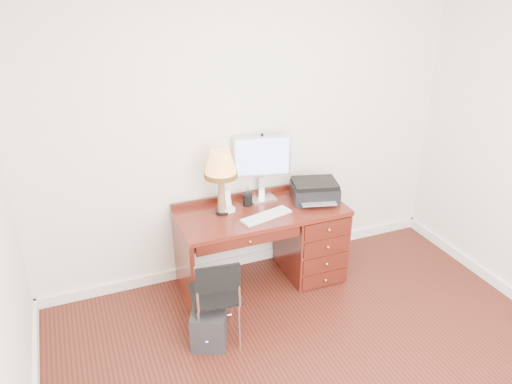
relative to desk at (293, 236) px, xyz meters
name	(u,v)px	position (x,y,z in m)	size (l,w,h in m)	color
room_shell	(297,326)	(-0.32, -0.77, -0.36)	(4.00, 4.00, 4.00)	white
desk	(293,236)	(0.00, 0.00, 0.00)	(1.50, 0.67, 0.75)	#5E1C13
monitor	(261,160)	(-0.23, 0.23, 0.72)	(0.52, 0.22, 0.60)	silver
keyboard	(266,216)	(-0.33, -0.13, 0.35)	(0.47, 0.13, 0.02)	white
mouse_pad	(308,203)	(0.11, -0.04, 0.35)	(0.20, 0.20, 0.04)	black
printer	(315,190)	(0.21, 0.02, 0.43)	(0.48, 0.42, 0.18)	black
leg_lamp	(221,168)	(-0.67, 0.07, 0.77)	(0.29, 0.29, 0.58)	black
phone	(227,205)	(-0.61, 0.09, 0.40)	(0.12, 0.12, 0.21)	white
pen_cup	(248,200)	(-0.40, 0.14, 0.39)	(0.09, 0.09, 0.11)	black
chair	(217,292)	(-0.95, -0.63, 0.06)	(0.41, 0.41, 0.78)	black
equipment_box	(209,328)	(-1.03, -0.64, -0.26)	(0.26, 0.26, 0.31)	black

